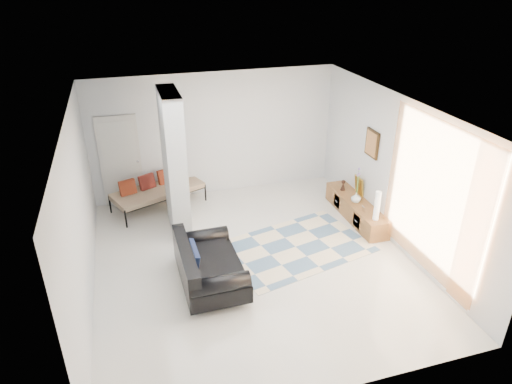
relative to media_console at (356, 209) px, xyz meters
name	(u,v)px	position (x,y,z in m)	size (l,w,h in m)	color
floor	(253,261)	(-2.52, -0.90, -0.20)	(6.00, 6.00, 0.00)	white
ceiling	(253,110)	(-2.52, -0.90, 2.60)	(6.00, 6.00, 0.00)	white
wall_back	(215,135)	(-2.52, 2.10, 1.20)	(6.00, 6.00, 0.00)	silver
wall_front	(329,307)	(-2.52, -3.90, 1.20)	(6.00, 6.00, 0.00)	silver
wall_left	(79,215)	(-5.27, -0.90, 1.20)	(6.00, 6.00, 0.00)	silver
wall_right	(397,173)	(0.23, -0.90, 1.20)	(6.00, 6.00, 0.00)	silver
partition_column	(174,164)	(-3.62, 0.70, 1.20)	(0.35, 1.20, 2.80)	silver
hallway_door	(121,161)	(-4.62, 2.06, 0.82)	(0.85, 0.06, 2.04)	silver
curtain	(432,198)	(0.15, -2.05, 1.25)	(2.55, 2.55, 0.00)	#F89441
wall_art	(372,144)	(0.20, 0.00, 1.45)	(0.04, 0.45, 0.55)	#32200D
media_console	(356,209)	(0.00, 0.00, 0.00)	(0.45, 2.02, 0.80)	brown
loveseat	(206,266)	(-3.44, -1.30, 0.15)	(1.00, 1.69, 0.76)	silver
daybed	(157,190)	(-3.95, 1.71, 0.21)	(2.11, 1.49, 0.77)	black
area_rug	(296,247)	(-1.62, -0.70, -0.20)	(2.66, 1.77, 0.01)	beige
cylinder_lamp	(377,206)	(-0.02, -0.80, 0.49)	(0.11, 0.11, 0.59)	white
bronze_figurine	(343,185)	(-0.05, 0.55, 0.31)	(0.12, 0.12, 0.23)	#321D16
vase	(356,198)	(-0.05, -0.04, 0.30)	(0.20, 0.20, 0.21)	white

